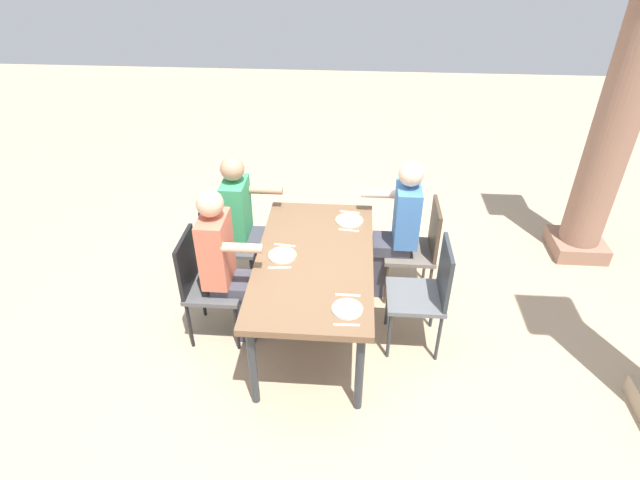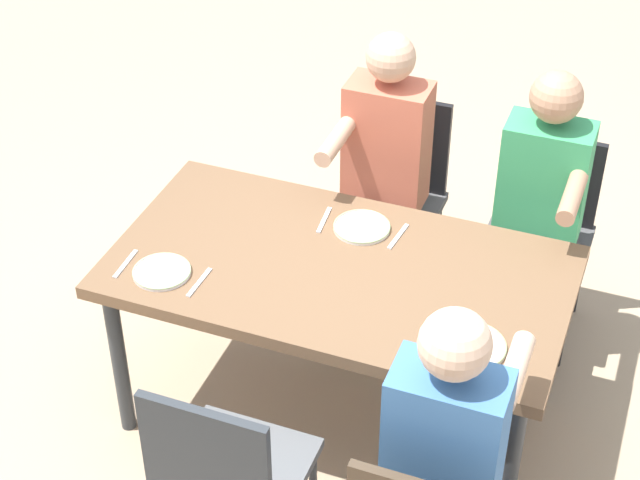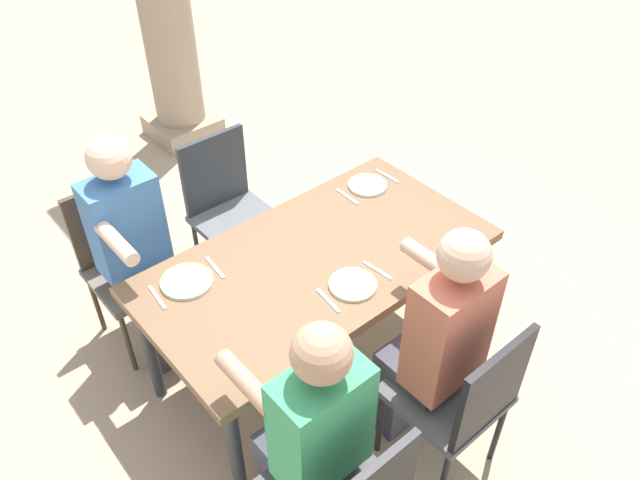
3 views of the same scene
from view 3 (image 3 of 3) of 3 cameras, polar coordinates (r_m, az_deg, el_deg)
The scene contains 17 objects.
ground_plane at distance 3.49m, azimuth -0.24°, elevation -10.98°, with size 16.00×16.00×0.00m, color tan.
dining_table at distance 2.98m, azimuth -0.28°, elevation -2.64°, with size 1.68×0.90×0.76m.
chair_west_north at distance 3.46m, azimuth -17.37°, elevation -1.47°, with size 0.44×0.44×0.91m.
chair_mid_north at distance 3.66m, azimuth -8.37°, elevation 3.22°, with size 0.44×0.44×0.95m.
chair_mid_south at distance 2.75m, azimuth 12.95°, elevation -13.77°, with size 0.44×0.44×0.93m.
diner_woman_green at distance 3.20m, azimuth -16.47°, elevation -0.86°, with size 0.35×0.49×1.31m.
diner_man_white at distance 2.68m, azimuth 10.42°, elevation -9.13°, with size 0.35×0.49×1.34m.
diner_guest_third at distance 2.40m, azimuth -0.97°, elevation -17.15°, with size 0.35×0.49×1.30m.
plate_0 at distance 2.87m, azimuth -12.09°, elevation -3.69°, with size 0.24×0.24×0.02m.
fork_0 at distance 2.83m, azimuth -14.66°, elevation -5.10°, with size 0.02×0.17×0.01m, color silver.
spoon_0 at distance 2.92m, azimuth -9.58°, elevation -2.49°, with size 0.02×0.17×0.01m, color silver.
plate_1 at distance 2.80m, azimuth 3.08°, elevation -4.04°, with size 0.22×0.22×0.02m.
fork_1 at distance 2.73m, azimuth 0.75°, elevation -5.56°, with size 0.02×0.17×0.01m, color silver.
spoon_1 at distance 2.88m, azimuth 5.27°, elevation -2.77°, with size 0.02×0.17×0.01m, color silver.
plate_2 at distance 3.40m, azimuth 4.37°, elevation 5.04°, with size 0.21×0.21×0.02m.
fork_2 at distance 3.32m, azimuth 2.49°, elevation 4.00°, with size 0.02×0.17×0.01m, color silver.
spoon_2 at distance 3.49m, azimuth 6.15°, elevation 5.86°, with size 0.02×0.17×0.01m, color silver.
Camera 3 is at (-1.41, -1.68, 2.71)m, focal length 34.99 mm.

